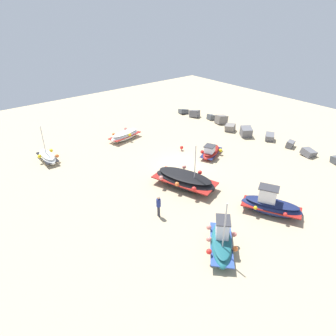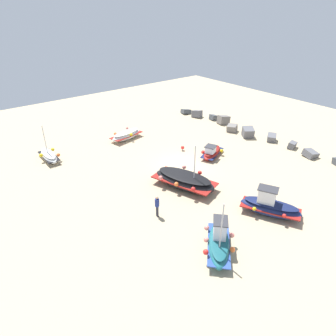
% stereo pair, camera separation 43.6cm
% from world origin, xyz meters
% --- Properties ---
extents(ground_plane, '(56.84, 56.84, 0.00)m').
position_xyz_m(ground_plane, '(0.00, 0.00, 0.00)').
color(ground_plane, tan).
extents(fishing_boat_0, '(3.72, 3.80, 4.00)m').
position_xyz_m(fishing_boat_0, '(9.88, -5.48, 0.65)').
color(fishing_boat_0, '#1E6670').
rests_on(fishing_boat_0, ground_plane).
extents(fishing_boat_1, '(2.20, 4.05, 0.99)m').
position_xyz_m(fishing_boat_1, '(-8.52, -0.78, 0.48)').
color(fishing_boat_1, white).
rests_on(fishing_boat_1, ground_plane).
extents(fishing_boat_2, '(4.54, 3.33, 2.13)m').
position_xyz_m(fishing_boat_2, '(9.62, 0.07, 0.66)').
color(fishing_boat_2, navy).
rests_on(fishing_boat_2, ground_plane).
extents(fishing_boat_3, '(2.46, 3.55, 1.33)m').
position_xyz_m(fishing_boat_3, '(0.45, 3.58, 0.44)').
color(fishing_boat_3, maroon).
rests_on(fishing_boat_3, ground_plane).
extents(fishing_boat_4, '(5.82, 3.75, 3.96)m').
position_xyz_m(fishing_boat_4, '(3.03, -2.30, 0.63)').
color(fishing_boat_4, black).
rests_on(fishing_boat_4, ground_plane).
extents(fishing_boat_5, '(3.39, 1.73, 3.49)m').
position_xyz_m(fishing_boat_5, '(-8.79, -9.34, 0.44)').
color(fishing_boat_5, white).
rests_on(fishing_boat_5, ground_plane).
extents(person_walking, '(0.32, 0.32, 1.68)m').
position_xyz_m(person_walking, '(4.81, -6.40, 0.97)').
color(person_walking, '#2D2D38').
rests_on(person_walking, ground_plane).
extents(breakwater_rocks, '(23.86, 2.83, 1.37)m').
position_xyz_m(breakwater_rocks, '(-0.89, 10.87, 0.42)').
color(breakwater_rocks, '#4C5156').
rests_on(breakwater_rocks, ground_plane).
extents(mooring_buoy_0, '(0.36, 0.36, 0.51)m').
position_xyz_m(mooring_buoy_0, '(-2.36, 2.18, 0.32)').
color(mooring_buoy_0, '#3F3F42').
rests_on(mooring_buoy_0, ground_plane).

